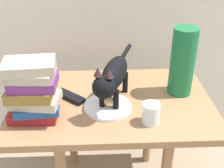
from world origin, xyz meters
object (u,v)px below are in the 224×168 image
Objects in this scene: side_table at (112,114)px; book_stack at (33,91)px; bread_roll at (110,99)px; candle_jar at (151,114)px; plate at (108,107)px; green_vase at (183,62)px; tv_remote at (70,97)px; cat at (113,76)px.

side_table is 0.39m from book_stack.
bread_roll is 0.19m from candle_jar.
green_vase reaches higher than plate.
tv_remote reaches higher than side_table.
green_vase is at bearing 44.79° from tv_remote.
plate is 0.38m from green_vase.
side_table is at bearing 93.45° from cat.
side_table is 3.44× the size of book_stack.
plate is at bearing -119.74° from cat.
book_stack is at bearing -167.28° from bread_roll.
plate is 0.18m from tv_remote.
side_table is 2.85× the size of green_vase.
cat is (0.00, -0.02, 0.21)m from side_table.
bread_roll reaches higher than plate.
plate is at bearing -108.14° from side_table.
plate is at bearing 11.61° from book_stack.
side_table is at bearing -170.39° from green_vase.
tv_remote is (-0.50, -0.03, -0.14)m from green_vase.
candle_jar is (0.14, -0.15, -0.09)m from cat.
candle_jar reaches higher than tv_remote.
cat reaches higher than side_table.
cat is at bearing -166.01° from green_vase.
book_stack is (-0.29, -0.06, 0.12)m from plate.
tv_remote is at bearing 167.06° from cat.
candle_jar is at bearing -36.78° from bread_roll.
green_vase is (0.32, 0.11, 0.11)m from bread_roll.
cat is at bearing 60.26° from plate.
green_vase is at bearing 18.57° from bread_roll.
bread_roll reaches higher than tv_remote.
side_table is 0.39m from green_vase.
bread_roll is (-0.01, -0.06, 0.12)m from side_table.
plate is 1.35× the size of tv_remote.
cat is (0.01, 0.03, 0.09)m from bread_roll.
book_stack is at bearing -158.28° from side_table.
tv_remote is at bearing 150.15° from candle_jar.
plate is 0.13m from cat.
book_stack is at bearing -162.41° from cat.
book_stack reaches higher than cat.
cat is (0.02, 0.04, 0.13)m from plate.
side_table is 10.96× the size of bread_roll.
candle_jar reaches higher than plate.
plate is 0.66× the size of green_vase.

